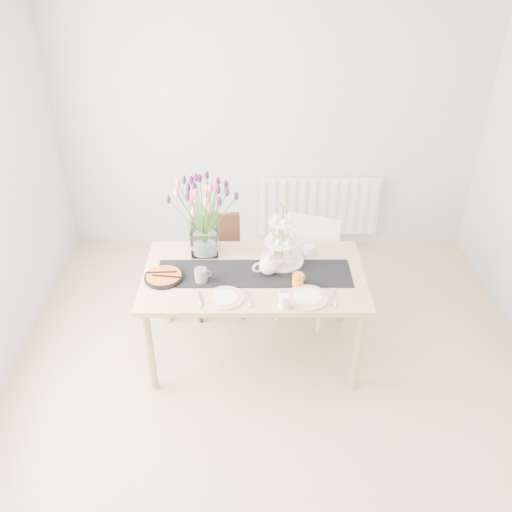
{
  "coord_description": "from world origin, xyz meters",
  "views": [
    {
      "loc": [
        -0.14,
        -2.64,
        2.97
      ],
      "look_at": [
        -0.13,
        0.52,
        0.93
      ],
      "focal_mm": 38.0,
      "sensor_mm": 36.0,
      "label": 1
    }
  ],
  "objects_px": {
    "chair_brown": "(218,257)",
    "mug_white": "(284,301)",
    "radiator": "(319,206)",
    "plate_left": "(225,298)",
    "tart_tin": "(164,277)",
    "mug_grey": "(201,276)",
    "plate_right": "(307,298)",
    "tulip_vase": "(203,205)",
    "dining_table": "(254,282)",
    "teapot": "(268,266)",
    "cream_jug": "(309,251)",
    "mug_orange": "(298,280)",
    "chair_white": "(310,261)",
    "cake_stand": "(282,247)"
  },
  "relations": [
    {
      "from": "chair_brown",
      "to": "mug_white",
      "type": "distance_m",
      "value": 1.19
    },
    {
      "from": "teapot",
      "to": "tulip_vase",
      "type": "bearing_deg",
      "value": 131.6
    },
    {
      "from": "mug_white",
      "to": "plate_right",
      "type": "distance_m",
      "value": 0.19
    },
    {
      "from": "tulip_vase",
      "to": "cake_stand",
      "type": "height_order",
      "value": "tulip_vase"
    },
    {
      "from": "chair_brown",
      "to": "tulip_vase",
      "type": "distance_m",
      "value": 0.77
    },
    {
      "from": "chair_brown",
      "to": "plate_left",
      "type": "bearing_deg",
      "value": -91.29
    },
    {
      "from": "chair_white",
      "to": "teapot",
      "type": "relative_size",
      "value": 3.82
    },
    {
      "from": "radiator",
      "to": "mug_orange",
      "type": "height_order",
      "value": "mug_orange"
    },
    {
      "from": "radiator",
      "to": "mug_white",
      "type": "distance_m",
      "value": 2.08
    },
    {
      "from": "tulip_vase",
      "to": "plate_right",
      "type": "bearing_deg",
      "value": -39.05
    },
    {
      "from": "mug_white",
      "to": "plate_right",
      "type": "bearing_deg",
      "value": 55.55
    },
    {
      "from": "chair_white",
      "to": "tart_tin",
      "type": "relative_size",
      "value": 3.05
    },
    {
      "from": "mug_grey",
      "to": "mug_white",
      "type": "xyz_separation_m",
      "value": [
        0.57,
        -0.29,
        -0.01
      ]
    },
    {
      "from": "chair_white",
      "to": "cake_stand",
      "type": "height_order",
      "value": "cake_stand"
    },
    {
      "from": "tart_tin",
      "to": "mug_grey",
      "type": "relative_size",
      "value": 2.65
    },
    {
      "from": "radiator",
      "to": "chair_white",
      "type": "xyz_separation_m",
      "value": [
        -0.18,
        -1.06,
        0.04
      ]
    },
    {
      "from": "tart_tin",
      "to": "mug_white",
      "type": "bearing_deg",
      "value": -21.04
    },
    {
      "from": "tulip_vase",
      "to": "teapot",
      "type": "bearing_deg",
      "value": -32.25
    },
    {
      "from": "mug_white",
      "to": "mug_orange",
      "type": "relative_size",
      "value": 0.96
    },
    {
      "from": "tulip_vase",
      "to": "plate_left",
      "type": "height_order",
      "value": "tulip_vase"
    },
    {
      "from": "chair_brown",
      "to": "plate_right",
      "type": "bearing_deg",
      "value": -62.87
    },
    {
      "from": "cake_stand",
      "to": "tart_tin",
      "type": "bearing_deg",
      "value": -165.86
    },
    {
      "from": "radiator",
      "to": "plate_right",
      "type": "xyz_separation_m",
      "value": [
        -0.29,
        -1.92,
        0.31
      ]
    },
    {
      "from": "tart_tin",
      "to": "chair_brown",
      "type": "bearing_deg",
      "value": 64.94
    },
    {
      "from": "mug_orange",
      "to": "plate_left",
      "type": "relative_size",
      "value": 0.36
    },
    {
      "from": "chair_brown",
      "to": "mug_white",
      "type": "xyz_separation_m",
      "value": [
        0.51,
        -1.03,
        0.32
      ]
    },
    {
      "from": "dining_table",
      "to": "mug_grey",
      "type": "bearing_deg",
      "value": -165.45
    },
    {
      "from": "chair_brown",
      "to": "mug_white",
      "type": "bearing_deg",
      "value": -72.06
    },
    {
      "from": "radiator",
      "to": "chair_brown",
      "type": "distance_m",
      "value": 1.36
    },
    {
      "from": "chair_white",
      "to": "mug_orange",
      "type": "xyz_separation_m",
      "value": [
        -0.16,
        -0.7,
        0.31
      ]
    },
    {
      "from": "mug_grey",
      "to": "tart_tin",
      "type": "bearing_deg",
      "value": 148.25
    },
    {
      "from": "dining_table",
      "to": "tart_tin",
      "type": "relative_size",
      "value": 5.75
    },
    {
      "from": "chair_brown",
      "to": "cream_jug",
      "type": "bearing_deg",
      "value": -37.39
    },
    {
      "from": "radiator",
      "to": "mug_orange",
      "type": "relative_size",
      "value": 12.8
    },
    {
      "from": "dining_table",
      "to": "plate_right",
      "type": "height_order",
      "value": "plate_right"
    },
    {
      "from": "dining_table",
      "to": "chair_white",
      "type": "distance_m",
      "value": 0.75
    },
    {
      "from": "dining_table",
      "to": "mug_orange",
      "type": "distance_m",
      "value": 0.36
    },
    {
      "from": "dining_table",
      "to": "plate_left",
      "type": "bearing_deg",
      "value": -123.38
    },
    {
      "from": "dining_table",
      "to": "cake_stand",
      "type": "distance_m",
      "value": 0.33
    },
    {
      "from": "tulip_vase",
      "to": "teapot",
      "type": "height_order",
      "value": "tulip_vase"
    },
    {
      "from": "dining_table",
      "to": "teapot",
      "type": "bearing_deg",
      "value": -0.83
    },
    {
      "from": "cake_stand",
      "to": "mug_orange",
      "type": "xyz_separation_m",
      "value": [
        0.1,
        -0.3,
        -0.09
      ]
    },
    {
      "from": "cream_jug",
      "to": "mug_orange",
      "type": "relative_size",
      "value": 0.85
    },
    {
      "from": "chair_white",
      "to": "tulip_vase",
      "type": "distance_m",
      "value": 1.1
    },
    {
      "from": "tulip_vase",
      "to": "cream_jug",
      "type": "distance_m",
      "value": 0.87
    },
    {
      "from": "tulip_vase",
      "to": "mug_orange",
      "type": "relative_size",
      "value": 7.8
    },
    {
      "from": "mug_grey",
      "to": "plate_right",
      "type": "xyz_separation_m",
      "value": [
        0.73,
        -0.2,
        -0.05
      ]
    },
    {
      "from": "mug_orange",
      "to": "tulip_vase",
      "type": "bearing_deg",
      "value": 106.75
    },
    {
      "from": "tart_tin",
      "to": "radiator",
      "type": "bearing_deg",
      "value": 52.53
    },
    {
      "from": "radiator",
      "to": "plate_left",
      "type": "distance_m",
      "value": 2.11
    }
  ]
}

